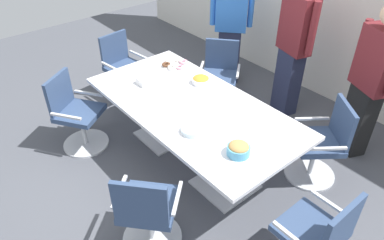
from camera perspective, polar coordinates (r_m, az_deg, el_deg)
name	(u,v)px	position (r m, az deg, el deg)	size (l,w,h in m)	color
ground_plane	(192,159)	(4.22, 0.00, -6.12)	(10.00, 10.00, 0.01)	#4C4F56
conference_table	(192,114)	(3.83, 0.00, 0.91)	(2.40, 1.20, 0.75)	silver
office_chair_0	(76,116)	(4.39, -17.78, 0.59)	(0.75, 0.75, 0.91)	silver
office_chair_1	(148,214)	(3.15, -6.97, -14.48)	(0.76, 0.76, 0.91)	silver
office_chair_2	(315,239)	(3.13, 18.78, -17.38)	(0.54, 0.54, 0.91)	silver
office_chair_3	(321,146)	(3.99, 19.72, -3.86)	(0.76, 0.76, 0.91)	silver
office_chair_4	(219,79)	(4.93, 4.35, 6.46)	(0.76, 0.76, 0.91)	silver
office_chair_5	(123,71)	(5.22, -10.77, 7.68)	(0.61, 0.61, 0.91)	silver
person_standing_0	(231,25)	(5.38, 6.15, 14.73)	(0.51, 0.46, 1.72)	#232842
person_standing_1	(294,44)	(4.72, 15.81, 11.45)	(0.61, 0.33, 1.84)	#232842
person_standing_2	(371,82)	(4.27, 26.35, 5.45)	(0.59, 0.38, 1.75)	black
snack_bowl_cookies	(239,149)	(3.12, 7.36, -4.53)	(0.20, 0.20, 0.12)	#4C9EC6
snack_bowl_chips_orange	(201,80)	(4.11, 1.41, 6.36)	(0.21, 0.21, 0.09)	white
donut_platter	(175,64)	(4.51, -2.74, 8.84)	(0.33, 0.32, 0.04)	white
plate_stack	(193,130)	(3.36, 0.13, -1.57)	(0.22, 0.22, 0.05)	white
napkin_pile	(145,81)	(4.14, -7.45, 6.16)	(0.16, 0.16, 0.07)	white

